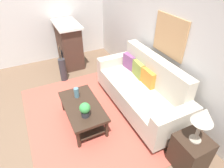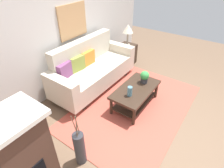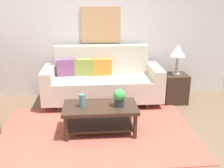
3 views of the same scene
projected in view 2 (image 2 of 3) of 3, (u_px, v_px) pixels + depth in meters
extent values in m
plane|color=brown|center=(156.00, 116.00, 3.51)|extent=(9.60, 9.60, 0.00)
cube|color=silver|center=(66.00, 27.00, 3.80)|extent=(5.60, 0.10, 2.70)
cube|color=#B24C3D|center=(134.00, 106.00, 3.74)|extent=(2.94, 1.93, 0.01)
cube|color=beige|center=(95.00, 74.00, 4.20)|extent=(1.80, 0.84, 0.40)
cube|color=beige|center=(83.00, 52.00, 4.07)|extent=(1.80, 0.20, 0.56)
cube|color=beige|center=(62.00, 92.00, 3.47)|extent=(0.20, 0.84, 0.60)
cube|color=beige|center=(119.00, 55.00, 4.81)|extent=(0.20, 0.84, 0.60)
cube|color=#332319|center=(72.00, 101.00, 3.81)|extent=(0.08, 0.74, 0.12)
cube|color=#332319|center=(114.00, 69.00, 4.88)|extent=(0.08, 0.74, 0.12)
cube|color=#7A4270|center=(65.00, 70.00, 3.62)|extent=(0.37, 0.17, 0.32)
cube|color=olive|center=(77.00, 64.00, 3.85)|extent=(0.37, 0.16, 0.32)
cube|color=orange|center=(88.00, 58.00, 4.08)|extent=(0.36, 0.13, 0.32)
cube|color=#332319|center=(136.00, 89.00, 3.56)|extent=(1.10, 0.60, 0.05)
cube|color=#332319|center=(135.00, 100.00, 3.72)|extent=(0.98, 0.50, 0.02)
cylinder|color=#332319|center=(134.00, 117.00, 3.23)|extent=(0.06, 0.06, 0.38)
cylinder|color=#332319|center=(156.00, 90.00, 3.89)|extent=(0.06, 0.06, 0.38)
cylinder|color=#332319|center=(111.00, 106.00, 3.47)|extent=(0.06, 0.06, 0.38)
cylinder|color=#332319|center=(136.00, 83.00, 4.13)|extent=(0.06, 0.06, 0.38)
cylinder|color=slate|center=(130.00, 91.00, 3.31)|extent=(0.09, 0.09, 0.19)
cylinder|color=#2D2D33|center=(144.00, 80.00, 3.69)|extent=(0.14, 0.14, 0.10)
sphere|color=green|center=(145.00, 75.00, 3.62)|extent=(0.18, 0.18, 0.18)
cube|color=#332319|center=(127.00, 54.00, 5.15)|extent=(0.44, 0.44, 0.56)
cylinder|color=gray|center=(127.00, 45.00, 4.99)|extent=(0.16, 0.16, 0.02)
cylinder|color=gray|center=(127.00, 39.00, 4.89)|extent=(0.05, 0.05, 0.35)
cone|color=beige|center=(128.00, 29.00, 4.73)|extent=(0.28, 0.28, 0.22)
cube|color=#472D23|center=(10.00, 162.00, 2.13)|extent=(0.90, 0.50, 1.10)
cylinder|color=#2D2D33|center=(80.00, 148.00, 2.58)|extent=(0.16, 0.16, 0.58)
cylinder|color=brown|center=(77.00, 125.00, 2.33)|extent=(0.05, 0.03, 0.36)
cylinder|color=brown|center=(74.00, 126.00, 2.31)|extent=(0.05, 0.05, 0.36)
cylinder|color=brown|center=(76.00, 127.00, 2.30)|extent=(0.04, 0.01, 0.36)
cube|color=tan|center=(73.00, 21.00, 3.81)|extent=(0.77, 0.03, 0.70)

